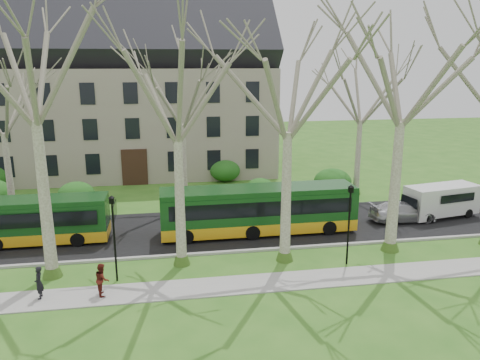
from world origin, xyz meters
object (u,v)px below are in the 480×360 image
Objects in this scene: sedan at (403,212)px; pedestrian_b at (102,279)px; van_a at (441,201)px; pedestrian_a at (39,283)px; bus_follow at (259,210)px; bus_lead at (10,221)px.

pedestrian_b is at bearing 111.66° from sedan.
van_a is at bearing -82.48° from sedan.
pedestrian_a is 1.00× the size of pedestrian_b.
bus_follow reaches higher than pedestrian_a.
pedestrian_b is at bearing -50.46° from bus_lead.
pedestrian_b is (-21.91, -7.72, -0.35)m from van_a.
bus_lead is 24.91m from sedan.
pedestrian_b is (2.79, -0.12, 0.00)m from pedestrian_a.
van_a is 3.36× the size of pedestrian_a.
bus_lead reaches higher than pedestrian_b.
bus_follow is 13.17m from van_a.
pedestrian_a is at bearing -150.37° from bus_follow.
bus_lead is 9.55m from pedestrian_b.
van_a is at bearing 3.72° from bus_follow.
pedestrian_a is (-21.66, -7.22, 0.11)m from sedan.
bus_lead is at bearing 170.51° from van_a.
bus_follow is 2.69× the size of sedan.
bus_lead is at bearing -161.70° from pedestrian_a.
pedestrian_a is at bearing -65.69° from bus_lead.
pedestrian_a is at bearing 108.84° from sedan.
pedestrian_b is at bearing -170.78° from van_a.
sedan is 3.10m from van_a.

